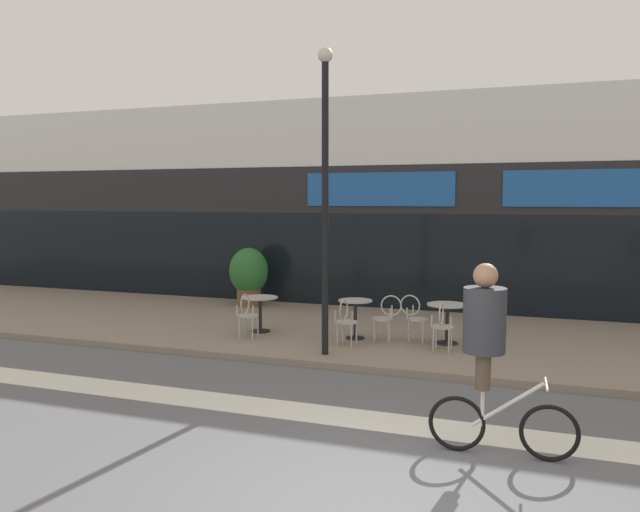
{
  "coord_description": "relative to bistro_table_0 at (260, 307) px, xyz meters",
  "views": [
    {
      "loc": [
        1.46,
        -5.26,
        2.88
      ],
      "look_at": [
        -2.93,
        7.0,
        1.68
      ],
      "focal_mm": 35.0,
      "sensor_mm": 36.0,
      "label": 1
    }
  ],
  "objects": [
    {
      "name": "bike_lane_stripe",
      "position": [
        4.03,
        -3.97,
        -0.64
      ],
      "size": [
        36.0,
        0.7,
        0.01
      ],
      "primitive_type": "cube",
      "color": "silver",
      "rests_on": "ground"
    },
    {
      "name": "bistro_table_1",
      "position": [
        2.04,
        0.05,
        0.02
      ],
      "size": [
        0.67,
        0.67,
        0.77
      ],
      "color": "black",
      "rests_on": "sidewalk_slab"
    },
    {
      "name": "planter_pot",
      "position": [
        -1.64,
        2.79,
        0.29
      ],
      "size": [
        1.0,
        1.0,
        1.51
      ],
      "color": "brown",
      "rests_on": "sidewalk_slab"
    },
    {
      "name": "storefront_facade",
      "position": [
        4.03,
        5.59,
        2.07
      ],
      "size": [
        40.0,
        4.06,
        5.46
      ],
      "color": "silver",
      "rests_on": "ground"
    },
    {
      "name": "cafe_chair_2_side",
      "position": [
        3.19,
        0.22,
        -0.01
      ],
      "size": [
        0.6,
        0.45,
        0.9
      ],
      "rotation": [
        0.0,
        0.0,
        -0.14
      ],
      "color": "#B7B2AD",
      "rests_on": "sidewalk_slab"
    },
    {
      "name": "cafe_chair_1_side",
      "position": [
        2.67,
        0.06,
        -0.01
      ],
      "size": [
        0.6,
        0.45,
        0.9
      ],
      "rotation": [
        0.0,
        0.0,
        3.28
      ],
      "color": "#B7B2AD",
      "rests_on": "sidewalk_slab"
    },
    {
      "name": "bistro_table_2",
      "position": [
        3.82,
        0.21,
        0.03
      ],
      "size": [
        0.77,
        0.77,
        0.77
      ],
      "color": "black",
      "rests_on": "sidewalk_slab"
    },
    {
      "name": "lamp_post",
      "position": [
        1.9,
        -1.34,
        2.55
      ],
      "size": [
        0.26,
        0.26,
        5.34
      ],
      "color": "black",
      "rests_on": "sidewalk_slab"
    },
    {
      "name": "cafe_chair_2_near",
      "position": [
        3.82,
        -0.41,
        -0.01
      ],
      "size": [
        0.41,
        0.58,
        0.9
      ],
      "rotation": [
        0.0,
        0.0,
        1.55
      ],
      "color": "#B7B2AD",
      "rests_on": "sidewalk_slab"
    },
    {
      "name": "cyclist_0",
      "position": [
        4.95,
        -4.58,
        0.66
      ],
      "size": [
        1.64,
        0.52,
        2.17
      ],
      "rotation": [
        0.0,
        0.0,
        0.04
      ],
      "color": "black",
      "rests_on": "ground"
    },
    {
      "name": "bistro_table_0",
      "position": [
        0.0,
        0.0,
        0.0
      ],
      "size": [
        0.74,
        0.74,
        0.73
      ],
      "color": "black",
      "rests_on": "sidewalk_slab"
    },
    {
      "name": "cafe_chair_0_near",
      "position": [
        0.0,
        -0.63,
        -0.01
      ],
      "size": [
        0.42,
        0.58,
        0.9
      ],
      "rotation": [
        0.0,
        0.0,
        1.62
      ],
      "color": "#B7B2AD",
      "rests_on": "sidewalk_slab"
    },
    {
      "name": "cafe_chair_1_near",
      "position": [
        2.04,
        -0.58,
        -0.01
      ],
      "size": [
        0.43,
        0.59,
        0.9
      ],
      "rotation": [
        0.0,
        0.0,
        1.5
      ],
      "color": "#B7B2AD",
      "rests_on": "sidewalk_slab"
    },
    {
      "name": "sidewalk_slab",
      "position": [
        4.03,
        0.88,
        -0.59
      ],
      "size": [
        40.0,
        5.5,
        0.12
      ],
      "primitive_type": "cube",
      "color": "gray",
      "rests_on": "ground"
    }
  ]
}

